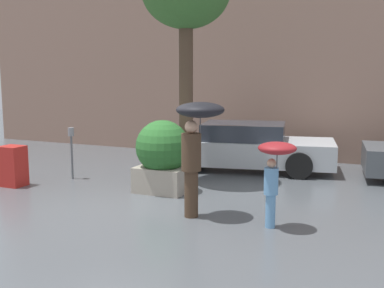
{
  "coord_description": "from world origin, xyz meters",
  "views": [
    {
      "loc": [
        4.83,
        -7.38,
        2.53
      ],
      "look_at": [
        0.9,
        1.6,
        1.05
      ],
      "focal_mm": 45.0,
      "sensor_mm": 36.0,
      "label": 1
    }
  ],
  "objects_px": {
    "parking_meter": "(71,142)",
    "newspaper_box": "(13,166)",
    "person_adult": "(196,134)",
    "person_child": "(275,164)",
    "planter_box": "(163,155)",
    "parked_car_near": "(244,147)"
  },
  "relations": [
    {
      "from": "parking_meter",
      "to": "newspaper_box",
      "type": "relative_size",
      "value": 1.37
    },
    {
      "from": "person_adult",
      "to": "newspaper_box",
      "type": "height_order",
      "value": "person_adult"
    },
    {
      "from": "newspaper_box",
      "to": "person_child",
      "type": "bearing_deg",
      "value": -5.36
    },
    {
      "from": "planter_box",
      "to": "person_adult",
      "type": "relative_size",
      "value": 0.76
    },
    {
      "from": "person_adult",
      "to": "person_child",
      "type": "distance_m",
      "value": 1.46
    },
    {
      "from": "parked_car_near",
      "to": "parking_meter",
      "type": "bearing_deg",
      "value": 117.96
    },
    {
      "from": "person_adult",
      "to": "parking_meter",
      "type": "distance_m",
      "value": 4.25
    },
    {
      "from": "parking_meter",
      "to": "planter_box",
      "type": "bearing_deg",
      "value": -5.18
    },
    {
      "from": "person_adult",
      "to": "parking_meter",
      "type": "xyz_separation_m",
      "value": [
        -3.89,
        1.6,
        -0.59
      ]
    },
    {
      "from": "planter_box",
      "to": "parking_meter",
      "type": "bearing_deg",
      "value": 174.82
    },
    {
      "from": "parking_meter",
      "to": "newspaper_box",
      "type": "bearing_deg",
      "value": -124.51
    },
    {
      "from": "planter_box",
      "to": "person_child",
      "type": "relative_size",
      "value": 1.07
    },
    {
      "from": "person_adult",
      "to": "person_child",
      "type": "relative_size",
      "value": 1.42
    },
    {
      "from": "newspaper_box",
      "to": "parked_car_near",
      "type": "bearing_deg",
      "value": 42.96
    },
    {
      "from": "planter_box",
      "to": "person_adult",
      "type": "height_order",
      "value": "person_adult"
    },
    {
      "from": "planter_box",
      "to": "person_child",
      "type": "xyz_separation_m",
      "value": [
        2.76,
        -1.44,
        0.28
      ]
    },
    {
      "from": "parked_car_near",
      "to": "parking_meter",
      "type": "height_order",
      "value": "parking_meter"
    },
    {
      "from": "person_child",
      "to": "parked_car_near",
      "type": "distance_m",
      "value": 4.84
    },
    {
      "from": "person_adult",
      "to": "newspaper_box",
      "type": "relative_size",
      "value": 2.24
    },
    {
      "from": "parked_car_near",
      "to": "parking_meter",
      "type": "relative_size",
      "value": 3.94
    },
    {
      "from": "parking_meter",
      "to": "person_adult",
      "type": "bearing_deg",
      "value": -22.36
    },
    {
      "from": "parked_car_near",
      "to": "parking_meter",
      "type": "xyz_separation_m",
      "value": [
        -3.37,
        -2.74,
        0.31
      ]
    }
  ]
}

